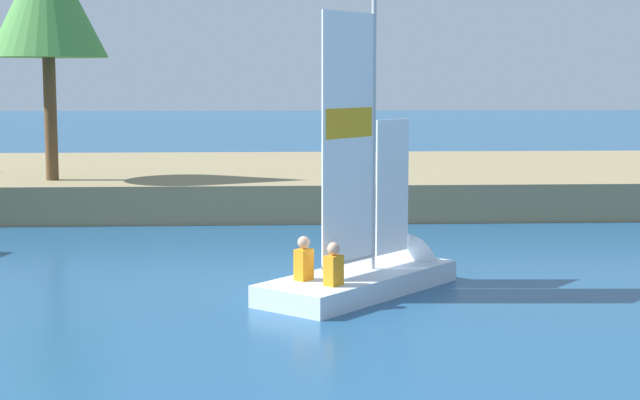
# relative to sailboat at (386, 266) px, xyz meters

# --- Properties ---
(shore_bank) EXTENTS (80.00, 11.16, 0.96)m
(shore_bank) POSITION_rel_sailboat_xyz_m (-1.50, 12.89, 0.13)
(shore_bank) COLOR #897A56
(shore_bank) RESTS_ON ground
(sailboat) EXTENTS (3.94, 4.21, 5.85)m
(sailboat) POSITION_rel_sailboat_xyz_m (0.00, 0.00, 0.00)
(sailboat) COLOR silver
(sailboat) RESTS_ON ground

